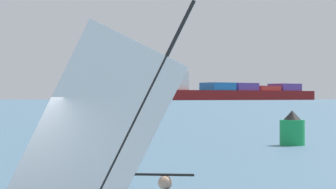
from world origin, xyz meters
TOP-DOWN VIEW (x-y plane):
  - cargo_ship at (-8.65, 744.70)m, footprint 168.50×159.55m
  - channel_buoy at (6.38, 27.24)m, footprint 1.31×1.31m

SIDE VIEW (x-z plane):
  - channel_buoy at x=6.38m, z-range -0.11..1.72m
  - cargo_ship at x=-8.65m, z-range -8.85..24.85m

